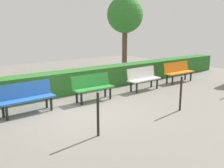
{
  "coord_description": "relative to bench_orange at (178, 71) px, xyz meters",
  "views": [
    {
      "loc": [
        3.48,
        6.05,
        2.4
      ],
      "look_at": [
        -1.48,
        -0.36,
        0.55
      ],
      "focal_mm": 40.82,
      "sensor_mm": 36.0,
      "label": 1
    }
  ],
  "objects": [
    {
      "name": "ground_plane",
      "position": [
        5.53,
        0.87,
        -0.48
      ],
      "size": [
        20.76,
        20.76,
        0.0
      ],
      "primitive_type": "plane",
      "color": "gray"
    },
    {
      "name": "bench_orange",
      "position": [
        0.0,
        0.0,
        0.0
      ],
      "size": [
        1.55,
        0.48,
        0.86
      ],
      "rotation": [
        0.0,
        0.0,
        -0.01
      ],
      "color": "orange",
      "rests_on": "ground_plane"
    },
    {
      "name": "bench_white",
      "position": [
        2.24,
        0.1,
        -0.0
      ],
      "size": [
        1.44,
        0.5,
        0.86
      ],
      "rotation": [
        0.0,
        0.0,
        0.03
      ],
      "color": "white",
      "rests_on": "ground_plane"
    },
    {
      "name": "bench_green",
      "position": [
        4.56,
        0.12,
        -0.0
      ],
      "size": [
        1.42,
        0.5,
        0.86
      ],
      "rotation": [
        0.0,
        0.0,
        -0.03
      ],
      "color": "#2D8C38",
      "rests_on": "ground_plane"
    },
    {
      "name": "bench_blue",
      "position": [
        6.73,
        0.04,
        0.0
      ],
      "size": [
        1.58,
        0.51,
        0.86
      ],
      "rotation": [
        0.0,
        0.0,
        0.04
      ],
      "color": "blue",
      "rests_on": "ground_plane"
    },
    {
      "name": "hedge_row",
      "position": [
        4.51,
        -1.22,
        -0.07
      ],
      "size": [
        16.76,
        0.74,
        0.81
      ],
      "primitive_type": "cube",
      "color": "#2D6B28",
      "rests_on": "ground_plane"
    },
    {
      "name": "tree_near",
      "position": [
        0.34,
        -3.23,
        2.43
      ],
      "size": [
        1.84,
        1.84,
        3.88
      ],
      "color": "brown",
      "rests_on": "ground_plane"
    },
    {
      "name": "railing_post_mid",
      "position": [
        3.12,
        2.53,
        0.02
      ],
      "size": [
        0.06,
        0.06,
        1.0
      ],
      "primitive_type": "cylinder",
      "color": "black",
      "rests_on": "ground_plane"
    },
    {
      "name": "railing_post_far",
      "position": [
        6.01,
        2.53,
        0.02
      ],
      "size": [
        0.06,
        0.06,
        1.0
      ],
      "primitive_type": "cylinder",
      "color": "black",
      "rests_on": "ground_plane"
    }
  ]
}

